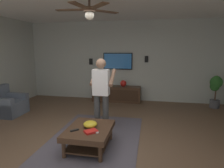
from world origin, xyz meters
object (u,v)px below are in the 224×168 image
at_px(coffee_table, 89,133).
at_px(vase_round, 123,83).
at_px(wall_speaker_right, 91,62).
at_px(ceiling_fan, 89,11).
at_px(media_console, 116,94).
at_px(remote_black, 75,130).
at_px(armchair, 7,105).
at_px(wall_speaker_left, 146,59).
at_px(book, 91,131).
at_px(tv, 118,61).
at_px(person_standing, 101,90).
at_px(remote_white, 95,132).
at_px(bowl, 90,124).
at_px(potted_plant_tall, 216,87).

distance_m(coffee_table, vase_round, 3.40).
bearing_deg(wall_speaker_right, ceiling_fan, -162.89).
bearing_deg(media_console, remote_black, -2.27).
xyz_separation_m(armchair, remote_black, (-1.55, -2.66, 0.13)).
bearing_deg(wall_speaker_left, book, 167.54).
relative_size(book, vase_round, 1.00).
bearing_deg(tv, person_standing, 1.77).
bearing_deg(remote_white, ceiling_fan, -34.88).
bearing_deg(wall_speaker_right, remote_white, -162.03).
bearing_deg(wall_speaker_right, bowl, -163.20).
bearing_deg(coffee_table, remote_white, -136.18).
height_order(armchair, ceiling_fan, ceiling_fan).
relative_size(armchair, remote_black, 5.50).
height_order(armchair, wall_speaker_left, wall_speaker_left).
relative_size(potted_plant_tall, remote_black, 6.91).
bearing_deg(person_standing, wall_speaker_left, -17.61).
relative_size(vase_round, ceiling_fan, 0.18).
bearing_deg(wall_speaker_right, potted_plant_tall, -96.33).
height_order(vase_round, ceiling_fan, ceiling_fan).
height_order(bowl, wall_speaker_right, wall_speaker_right).
bearing_deg(media_console, wall_speaker_left, 104.08).
height_order(person_standing, ceiling_fan, ceiling_fan).
height_order(armchair, person_standing, person_standing).
distance_m(person_standing, bowl, 0.99).
relative_size(armchair, remote_white, 5.50).
bearing_deg(person_standing, armchair, 81.99).
xyz_separation_m(armchair, person_standing, (-0.47, -2.89, 0.65)).
relative_size(person_standing, wall_speaker_left, 7.45).
bearing_deg(remote_white, coffee_table, -17.30).
bearing_deg(person_standing, potted_plant_tall, -52.53).
bearing_deg(vase_round, book, 178.74).
distance_m(remote_black, wall_speaker_right, 4.03).
height_order(tv, remote_black, tv).
bearing_deg(media_console, book, 2.68).
relative_size(media_console, person_standing, 1.04).
bearing_deg(book, vase_round, -134.02).
bearing_deg(armchair, wall_speaker_right, 50.40).
xyz_separation_m(remote_white, wall_speaker_left, (3.81, -0.78, 1.09)).
bearing_deg(coffee_table, potted_plant_tall, -44.27).
xyz_separation_m(person_standing, remote_black, (-1.08, 0.23, -0.52)).
xyz_separation_m(vase_round, wall_speaker_left, (0.27, -0.77, 0.84)).
xyz_separation_m(bowl, remote_black, (-0.21, 0.23, -0.05)).
bearing_deg(ceiling_fan, potted_plant_tall, -45.96).
xyz_separation_m(armchair, tv, (2.25, -2.81, 1.14)).
bearing_deg(armchair, tv, 37.69).
height_order(book, wall_speaker_left, wall_speaker_left).
bearing_deg(bowl, wall_speaker_right, 16.80).
bearing_deg(vase_round, wall_speaker_left, -70.72).
bearing_deg(person_standing, media_console, 3.09).
bearing_deg(ceiling_fan, vase_round, -3.21).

